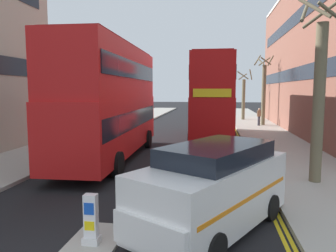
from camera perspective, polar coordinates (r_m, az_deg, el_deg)
The scene contains 13 objects.
sidewalk_right at distance 20.16m, azimuth 19.33°, elevation -3.60°, with size 4.00×80.00×0.14m, color #ADA89E.
sidewalk_left at distance 21.79m, azimuth -16.55°, elevation -2.78°, with size 4.00×80.00×0.14m, color #ADA89E.
kerb_line_outer at distance 17.92m, azimuth 13.91°, elevation -4.86°, with size 0.10×56.00×0.01m, color yellow.
kerb_line_inner at distance 17.91m, azimuth 13.40°, elevation -4.85°, with size 0.10×56.00×0.01m, color yellow.
traffic_island at distance 7.69m, azimuth -13.37°, elevation -19.95°, with size 1.10×2.20×0.10m, color #ADA89E.
keep_left_bollard at distance 7.46m, azimuth -13.49°, elevation -16.11°, with size 0.36×0.28×1.11m.
double_decker_bus_away at distance 16.13m, azimuth -10.14°, elevation 4.83°, with size 3.01×10.87×5.64m.
double_decker_bus_oncoming at distance 22.50m, azimuth 7.91°, elevation 5.28°, with size 2.82×10.81×5.64m.
taxi_minivan at distance 8.04m, azimuth 7.72°, elevation -10.83°, with size 4.04×5.09×2.12m.
pedestrian_far at distance 31.21m, azimuth 15.83°, elevation 1.64°, with size 0.34×0.22×1.62m.
street_tree_near at distance 37.19m, azimuth 13.27°, elevation 4.98°, with size 1.78×1.57×5.57m.
street_tree_mid at distance 12.60m, azimuth 25.23°, elevation 5.06°, with size 1.95×1.97×6.76m.
street_tree_far at distance 31.86m, azimuth 16.59°, elevation 5.84°, with size 1.77×1.65×6.66m.
Camera 1 is at (2.63, -3.50, 3.44)m, focal length 34.37 mm.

